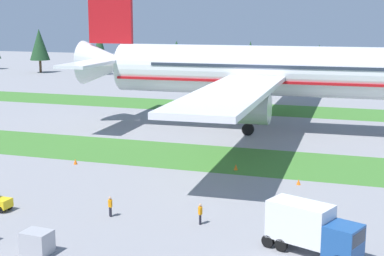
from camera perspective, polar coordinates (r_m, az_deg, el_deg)
name	(u,v)px	position (r m, az deg, el deg)	size (l,w,h in m)	color
grass_strip_near	(164,154)	(70.92, -2.72, -2.57)	(320.00, 12.60, 0.01)	#3D752D
grass_strip_far	(238,108)	(105.83, 4.50, 1.97)	(320.00, 12.60, 0.01)	#3D752D
airliner	(272,71)	(84.61, 7.88, 5.60)	(59.41, 73.42, 24.49)	silver
catering_truck	(311,227)	(42.50, 11.64, -9.53)	(7.32, 4.67, 3.58)	#1E4C8E
ground_crew_marshaller	(200,213)	(47.53, 0.81, -8.33)	(0.36, 0.55, 1.74)	black
ground_crew_loader	(110,206)	(49.73, -8.02, -7.55)	(0.40, 0.45, 1.74)	black
uld_container_3	(37,242)	(43.49, -14.95, -10.78)	(2.00, 1.60, 1.66)	#A3A3A8
taxiway_marker_0	(236,167)	(63.85, 4.32, -3.84)	(0.44, 0.44, 0.64)	orange
taxiway_marker_1	(75,162)	(67.36, -11.36, -3.25)	(0.44, 0.44, 0.63)	orange
taxiway_marker_2	(299,182)	(59.26, 10.41, -5.23)	(0.44, 0.44, 0.55)	orange
distant_tree_line	(292,53)	(151.93, 9.77, 7.25)	(183.73, 11.07, 12.60)	#4C3823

